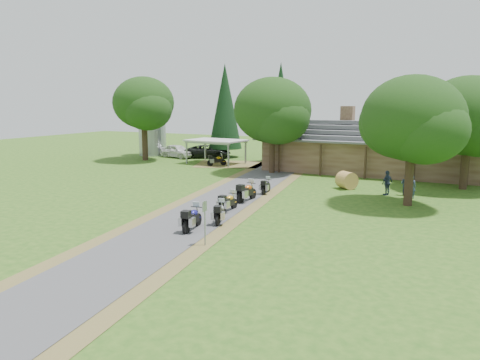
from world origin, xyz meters
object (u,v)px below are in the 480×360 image
at_px(car_dark_suv, 207,148).
at_px(motorcycle_row_e, 266,185).
at_px(hay_bale, 347,180).
at_px(motorcycle_row_d, 247,191).
at_px(motorcycle_carport_a, 217,160).
at_px(motorcycle_row_c, 228,201).
at_px(lodge, 375,146).
at_px(carport, 216,152).
at_px(silo, 152,128).
at_px(motorcycle_row_a, 192,217).
at_px(car_white_sedan, 177,149).
at_px(motorcycle_row_b, 220,212).

xyz_separation_m(car_dark_suv, motorcycle_row_e, (14.67, -16.74, -0.56)).
height_order(car_dark_suv, hay_bale, car_dark_suv).
distance_m(motorcycle_row_d, motorcycle_carport_a, 17.74).
height_order(motorcycle_row_c, motorcycle_row_e, motorcycle_row_c).
bearing_deg(lodge, carport, -174.73).
height_order(silo, motorcycle_carport_a, silo).
bearing_deg(carport, car_dark_suv, 135.69).
relative_size(silo, motorcycle_row_a, 3.37).
bearing_deg(motorcycle_row_a, silo, 30.97).
relative_size(carport, motorcycle_row_c, 3.22).
distance_m(car_dark_suv, motorcycle_row_a, 31.44).
relative_size(car_dark_suv, motorcycle_row_d, 2.84).
xyz_separation_m(lodge, car_white_sedan, (-23.24, 1.18, -1.46)).
bearing_deg(motorcycle_row_b, carport, 11.16).
relative_size(carport, hay_bale, 4.50).
bearing_deg(car_white_sedan, hay_bale, -102.58).
xyz_separation_m(motorcycle_row_c, motorcycle_carport_a, (-10.53, 17.56, -0.01)).
bearing_deg(motorcycle_row_e, motorcycle_row_a, 175.31).
distance_m(motorcycle_row_a, motorcycle_carport_a, 24.61).
bearing_deg(car_dark_suv, car_white_sedan, 91.66).
height_order(car_white_sedan, motorcycle_row_c, car_white_sedan).
bearing_deg(motorcycle_row_b, motorcycle_row_a, 144.64).
relative_size(motorcycle_row_b, motorcycle_row_c, 0.99).
xyz_separation_m(motorcycle_row_c, motorcycle_row_e, (-0.15, 6.29, -0.05)).
height_order(motorcycle_row_a, hay_bale, motorcycle_row_a).
bearing_deg(motorcycle_row_b, lodge, -28.69).
xyz_separation_m(motorcycle_row_a, motorcycle_row_c, (-0.25, 4.56, -0.05)).
height_order(car_dark_suv, motorcycle_row_d, car_dark_suv).
distance_m(car_white_sedan, motorcycle_row_b, 30.88).
relative_size(lodge, motorcycle_row_e, 12.59).
relative_size(motorcycle_row_d, motorcycle_row_e, 1.24).
distance_m(silo, motorcycle_carport_a, 13.15).
bearing_deg(carport, motorcycle_row_d, -49.39).
height_order(motorcycle_row_a, motorcycle_row_e, motorcycle_row_a).
bearing_deg(motorcycle_carport_a, carport, 72.92).
relative_size(car_dark_suv, motorcycle_carport_a, 3.25).
bearing_deg(car_white_sedan, motorcycle_row_e, -117.36).
relative_size(motorcycle_row_a, motorcycle_row_d, 0.96).
bearing_deg(car_dark_suv, motorcycle_row_c, -167.05).
height_order(motorcycle_row_b, hay_bale, hay_bale).
xyz_separation_m(silo, car_dark_suv, (7.57, 0.52, -2.25)).
relative_size(motorcycle_row_a, motorcycle_row_b, 1.09).
bearing_deg(motorcycle_row_b, car_dark_suv, 13.03).
bearing_deg(motorcycle_row_c, motorcycle_row_a, -175.00).
bearing_deg(motorcycle_carport_a, motorcycle_row_d, -103.09).
bearing_deg(silo, motorcycle_row_e, -36.10).
distance_m(motorcycle_row_c, motorcycle_carport_a, 20.47).
bearing_deg(motorcycle_carport_a, motorcycle_row_b, -109.18).
bearing_deg(motorcycle_row_c, silo, 46.77).
height_order(motorcycle_row_d, motorcycle_row_e, motorcycle_row_d).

